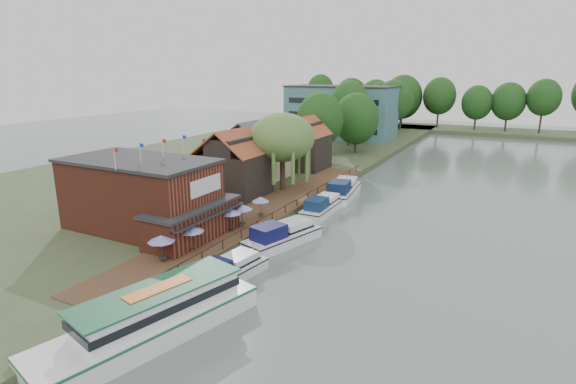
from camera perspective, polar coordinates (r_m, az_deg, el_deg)
The scene contains 27 objects.
ground at distance 40.68m, azimuth -0.37°, elevation -9.06°, with size 260.00×260.00×0.00m, color slate.
land_bank at distance 84.27m, azimuth -7.23°, elevation 3.97°, with size 50.00×140.00×1.00m, color #384728.
quay_deck at distance 52.14m, azimuth -2.97°, elevation -2.31°, with size 6.00×50.00×0.10m, color #47301E.
quay_rail at distance 51.16m, azimuth -0.09°, elevation -2.11°, with size 0.20×49.00×1.00m, color black, non-canonical shape.
pub at distance 46.27m, azimuth -16.47°, elevation -0.56°, with size 20.00×11.00×7.30m, color maroon, non-canonical shape.
hotel_block at distance 110.46m, azimuth 6.74°, elevation 10.11°, with size 25.40×12.40×12.30m, color #38666B, non-canonical shape.
cottage_a at distance 58.03m, azimuth -6.98°, elevation 3.68°, with size 8.60×7.60×8.50m, color black, non-canonical shape.
cottage_b at distance 67.87m, azimuth -4.29°, elevation 5.42°, with size 9.60×8.60×8.50m, color beige, non-canonical shape.
cottage_c at distance 73.76m, azimuth 2.08°, elevation 6.23°, with size 7.60×7.60×8.50m, color black, non-canonical shape.
willow at distance 59.73m, azimuth -0.71°, elevation 5.06°, with size 8.60×8.60×10.43m, color #476B2D, non-canonical shape.
umbrella_0 at distance 39.29m, azimuth -15.72°, elevation -6.94°, with size 2.31×2.31×2.38m, color navy, non-canonical shape.
umbrella_1 at distance 40.99m, azimuth -12.16°, elevation -5.76°, with size 2.38×2.38×2.38m, color #1B3396, non-canonical shape.
umbrella_2 at distance 45.30m, azimuth -7.35°, elevation -3.50°, with size 2.33×2.33×2.38m, color #1B2C99, non-canonical shape.
umbrella_3 at distance 46.52m, azimuth -5.86°, elevation -2.95°, with size 2.29×2.29×2.38m, color #1E1B96, non-canonical shape.
umbrella_4 at distance 49.06m, azimuth -3.50°, elevation -1.94°, with size 1.94×1.94×2.38m, color navy, non-canonical shape.
cruiser_0 at distance 37.49m, azimuth -7.71°, elevation -9.57°, with size 2.95×9.14×2.19m, color silver, non-canonical shape.
cruiser_1 at distance 44.48m, azimuth -0.67°, elevation -5.18°, with size 3.27×10.10×2.46m, color silver, non-canonical shape.
cruiser_2 at distance 54.26m, azimuth 4.38°, elevation -1.55°, with size 3.04×9.40×2.26m, color white, non-canonical shape.
cruiser_3 at distance 61.36m, azimuth 6.98°, elevation 0.56°, with size 3.52×10.86×2.67m, color white, non-canonical shape.
tour_boat at distance 30.91m, azimuth -17.18°, elevation -14.68°, with size 4.26×15.17×3.31m, color silver, non-canonical shape.
swan at distance 32.94m, azimuth -10.86°, elevation -15.14°, with size 0.44×0.44×0.44m, color white.
bank_tree_0 at distance 81.50m, azimuth 4.09°, elevation 8.34°, with size 8.37×8.37×12.10m, color #143811, non-canonical shape.
bank_tree_1 at distance 89.07m, azimuth 8.62°, elevation 8.65°, with size 8.68×8.68×11.68m, color #143811, non-canonical shape.
bank_tree_2 at distance 97.91m, azimuth 7.79°, elevation 9.85°, with size 7.94×7.94×13.70m, color #143811, non-canonical shape.
bank_tree_3 at distance 115.42m, azimuth 13.25°, elevation 10.37°, with size 8.79×8.79×13.65m, color #143811, non-canonical shape.
bank_tree_4 at distance 124.73m, azimuth 11.65°, elevation 10.62°, with size 6.33×6.33×12.90m, color #143811, non-canonical shape.
bank_tree_5 at distance 128.89m, azimuth 14.17°, elevation 10.26°, with size 7.05×7.05×11.34m, color #143811, non-canonical shape.
Camera 1 is at (17.45, -32.73, 16.69)m, focal length 28.00 mm.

